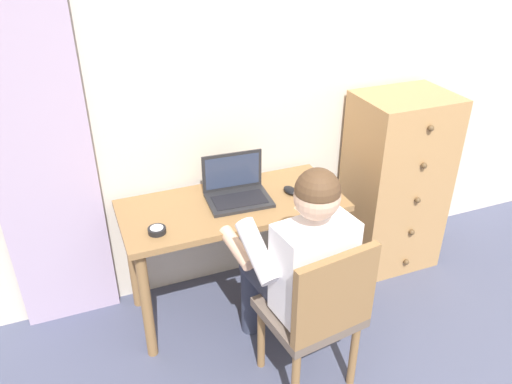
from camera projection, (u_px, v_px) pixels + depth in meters
The scene contains 10 objects.
wall_back at pixel (298, 78), 2.93m from camera, with size 4.80×0.05×2.50m, color beige.
curtain_panel at pixel (38, 149), 2.50m from camera, with size 0.51×0.03×2.15m, color #B29EBC.
desk at pixel (233, 221), 2.81m from camera, with size 1.21×0.54×0.71m.
dresser at pixel (395, 183), 3.23m from camera, with size 0.56×0.47×1.16m.
chair at pixel (318, 311), 2.35m from camera, with size 0.47×0.45×0.87m.
person_seated at pixel (298, 259), 2.39m from camera, with size 0.58×0.62×1.19m.
laptop at pixel (237, 190), 2.77m from camera, with size 0.35×0.27×0.24m.
computer_mouse at pixel (290, 190), 2.84m from camera, with size 0.06×0.10×0.03m, color black.
desk_clock at pixel (157, 230), 2.50m from camera, with size 0.09×0.09×0.03m.
coffee_mug at pixel (324, 188), 2.80m from camera, with size 0.12×0.08×0.09m.
Camera 1 is at (-1.29, -0.38, 2.13)m, focal length 35.59 mm.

